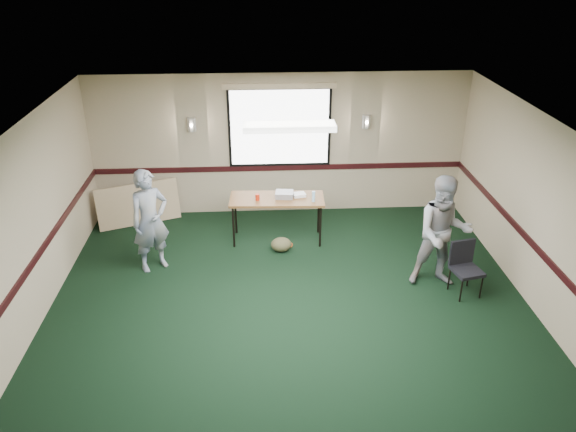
{
  "coord_description": "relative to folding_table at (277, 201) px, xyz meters",
  "views": [
    {
      "loc": [
        -0.42,
        -6.01,
        4.82
      ],
      "look_at": [
        0.0,
        1.3,
        1.2
      ],
      "focal_mm": 35.0,
      "sensor_mm": 36.0,
      "label": 1
    }
  ],
  "objects": [
    {
      "name": "ground",
      "position": [
        0.11,
        -2.8,
        -0.75
      ],
      "size": [
        8.0,
        8.0,
        0.0
      ],
      "primitive_type": "plane",
      "color": "black",
      "rests_on": "ground"
    },
    {
      "name": "room_shell",
      "position": [
        0.11,
        -0.67,
        0.83
      ],
      "size": [
        8.0,
        8.02,
        8.0
      ],
      "color": "tan",
      "rests_on": "ground"
    },
    {
      "name": "folding_table",
      "position": [
        0.0,
        0.0,
        0.0
      ],
      "size": [
        1.65,
        0.72,
        0.81
      ],
      "rotation": [
        0.0,
        0.0,
        -0.05
      ],
      "color": "brown",
      "rests_on": "ground"
    },
    {
      "name": "projector",
      "position": [
        0.13,
        0.03,
        0.11
      ],
      "size": [
        0.33,
        0.28,
        0.1
      ],
      "primitive_type": "cube",
      "rotation": [
        0.0,
        0.0,
        -0.12
      ],
      "color": "gray",
      "rests_on": "folding_table"
    },
    {
      "name": "game_console",
      "position": [
        0.39,
        0.06,
        0.09
      ],
      "size": [
        0.24,
        0.21,
        0.05
      ],
      "primitive_type": "cube",
      "rotation": [
        0.0,
        0.0,
        0.2
      ],
      "color": "white",
      "rests_on": "folding_table"
    },
    {
      "name": "red_cup",
      "position": [
        -0.33,
        -0.07,
        0.11
      ],
      "size": [
        0.07,
        0.07,
        0.11
      ],
      "primitive_type": "cylinder",
      "color": "red",
      "rests_on": "folding_table"
    },
    {
      "name": "water_bottle",
      "position": [
        0.62,
        -0.18,
        0.15
      ],
      "size": [
        0.06,
        0.06,
        0.19
      ],
      "primitive_type": "cylinder",
      "color": "#97D0F8",
      "rests_on": "folding_table"
    },
    {
      "name": "duffel_bag",
      "position": [
        0.05,
        -0.42,
        -0.63
      ],
      "size": [
        0.41,
        0.35,
        0.25
      ],
      "primitive_type": "ellipsoid",
      "rotation": [
        0.0,
        0.0,
        -0.25
      ],
      "color": "#3F3A24",
      "rests_on": "ground"
    },
    {
      "name": "cable_coil",
      "position": [
        0.12,
        -0.22,
        -0.75
      ],
      "size": [
        0.28,
        0.28,
        0.01
      ],
      "primitive_type": "torus",
      "rotation": [
        0.0,
        0.0,
        0.01
      ],
      "color": "#E3561C",
      "rests_on": "ground"
    },
    {
      "name": "folded_table",
      "position": [
        -2.56,
        0.8,
        -0.37
      ],
      "size": [
        1.49,
        0.75,
        0.77
      ],
      "primitive_type": "cube",
      "rotation": [
        -0.21,
        0.0,
        0.36
      ],
      "color": "tan",
      "rests_on": "ground"
    },
    {
      "name": "conference_chair",
      "position": [
        2.73,
        -1.79,
        -0.27
      ],
      "size": [
        0.48,
        0.5,
        0.82
      ],
      "rotation": [
        0.0,
        0.0,
        0.22
      ],
      "color": "black",
      "rests_on": "ground"
    },
    {
      "name": "person_left",
      "position": [
        -2.03,
        -0.83,
        0.09
      ],
      "size": [
        0.74,
        0.68,
        1.69
      ],
      "primitive_type": "imported",
      "rotation": [
        0.0,
        0.0,
        0.59
      ],
      "color": "#3F568B",
      "rests_on": "ground"
    },
    {
      "name": "person_right",
      "position": [
        2.42,
        -1.56,
        0.14
      ],
      "size": [
        0.92,
        0.74,
        1.78
      ],
      "primitive_type": "imported",
      "rotation": [
        0.0,
        0.0,
        -0.08
      ],
      "color": "#7A9DBF",
      "rests_on": "ground"
    }
  ]
}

